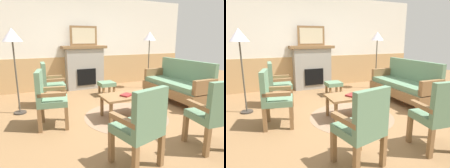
{
  "view_description": "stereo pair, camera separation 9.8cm",
  "coord_description": "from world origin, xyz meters",
  "views": [
    {
      "loc": [
        -1.67,
        -3.35,
        1.49
      ],
      "look_at": [
        0.0,
        0.35,
        0.55
      ],
      "focal_mm": 31.73,
      "sensor_mm": 36.0,
      "label": 1
    },
    {
      "loc": [
        -1.58,
        -3.39,
        1.49
      ],
      "look_at": [
        0.0,
        0.35,
        0.55
      ],
      "focal_mm": 31.73,
      "sensor_mm": 36.0,
      "label": 2
    }
  ],
  "objects": [
    {
      "name": "round_rug",
      "position": [
        0.07,
        -0.16,
        0.0
      ],
      "size": [
        1.63,
        1.63,
        0.01
      ],
      "primitive_type": "cylinder",
      "color": "#896B51",
      "rests_on": "ground_plane"
    },
    {
      "name": "couch",
      "position": [
        1.69,
        0.26,
        0.4
      ],
      "size": [
        0.7,
        1.8,
        0.98
      ],
      "color": "brown",
      "rests_on": "ground_plane"
    },
    {
      "name": "book_on_table",
      "position": [
        0.04,
        -0.21,
        0.46
      ],
      "size": [
        0.27,
        0.25,
        0.03
      ],
      "primitive_type": "cube",
      "rotation": [
        0.0,
        0.0,
        0.49
      ],
      "color": "maroon",
      "rests_on": "coffee_table"
    },
    {
      "name": "wall_back",
      "position": [
        0.0,
        2.6,
        1.31
      ],
      "size": [
        7.2,
        0.14,
        2.7
      ],
      "color": "silver",
      "rests_on": "ground_plane"
    },
    {
      "name": "armchair_near_fireplace",
      "position": [
        -1.34,
        -0.01,
        0.54
      ],
      "size": [
        0.56,
        0.56,
        0.98
      ],
      "color": "brown",
      "rests_on": "ground_plane"
    },
    {
      "name": "ground_plane",
      "position": [
        0.0,
        0.0,
        0.0
      ],
      "size": [
        14.0,
        14.0,
        0.0
      ],
      "primitive_type": "plane",
      "color": "olive"
    },
    {
      "name": "floor_lamp_by_chairs",
      "position": [
        -1.82,
        0.88,
        1.45
      ],
      "size": [
        0.36,
        0.36,
        1.68
      ],
      "color": "#332D28",
      "rests_on": "ground_plane"
    },
    {
      "name": "armchair_front_left",
      "position": [
        -0.51,
        -1.59,
        0.54
      ],
      "size": [
        0.58,
        0.58,
        0.98
      ],
      "color": "brown",
      "rests_on": "ground_plane"
    },
    {
      "name": "armchair_by_window_left",
      "position": [
        -1.16,
        1.11,
        0.54
      ],
      "size": [
        0.5,
        0.5,
        0.98
      ],
      "color": "brown",
      "rests_on": "ground_plane"
    },
    {
      "name": "footstool",
      "position": [
        0.3,
        1.38,
        0.28
      ],
      "size": [
        0.4,
        0.4,
        0.36
      ],
      "color": "brown",
      "rests_on": "ground_plane"
    },
    {
      "name": "framed_picture",
      "position": [
        0.0,
        2.35,
        1.56
      ],
      "size": [
        0.8,
        0.04,
        0.56
      ],
      "color": "brown",
      "rests_on": "fireplace"
    },
    {
      "name": "coffee_table",
      "position": [
        0.07,
        -0.16,
        0.39
      ],
      "size": [
        0.96,
        0.56,
        0.44
      ],
      "color": "brown",
      "rests_on": "ground_plane"
    },
    {
      "name": "armchair_front_center",
      "position": [
        0.59,
        -1.66,
        0.54
      ],
      "size": [
        0.53,
        0.53,
        0.98
      ],
      "color": "brown",
      "rests_on": "ground_plane"
    },
    {
      "name": "floor_lamp_by_couch",
      "position": [
        1.78,
        1.62,
        1.45
      ],
      "size": [
        0.36,
        0.36,
        1.68
      ],
      "color": "#332D28",
      "rests_on": "ground_plane"
    },
    {
      "name": "fireplace",
      "position": [
        0.0,
        2.35,
        0.65
      ],
      "size": [
        1.3,
        0.44,
        1.28
      ],
      "color": "gray",
      "rests_on": "ground_plane"
    }
  ]
}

